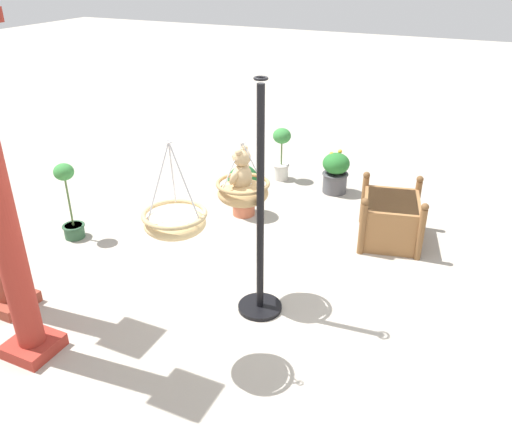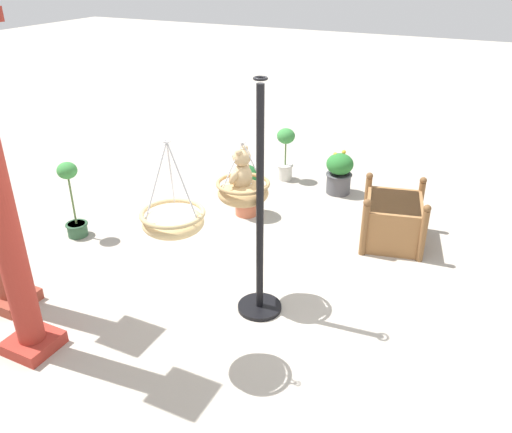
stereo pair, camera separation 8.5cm
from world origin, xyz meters
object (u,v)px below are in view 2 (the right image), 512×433
Objects in this scene: display_pole_central at (260,248)px; hanging_basket_left_high at (173,221)px; greenhouse_pillar_left at (1,211)px; potted_plant_fern_front at (286,152)px; potted_plant_tall_leafy at (73,202)px; potted_plant_bushy_green at (246,188)px; potted_plant_conical_shrub at (339,173)px; hanging_basket_with_teddy at (243,191)px; wooden_planter_box at (393,219)px; teddy_bear at (241,172)px.

display_pole_central is 1.14m from hanging_basket_left_high.
display_pole_central is 2.24m from greenhouse_pillar_left.
potted_plant_fern_front is 3.28m from potted_plant_tall_leafy.
hanging_basket_left_high is 2.98m from potted_plant_bushy_green.
hanging_basket_with_teddy is at bearing 178.68° from potted_plant_conical_shrub.
hanging_basket_with_teddy is at bearing -4.39° from hanging_basket_left_high.
hanging_basket_with_teddy is 3.25m from potted_plant_fern_front.
hanging_basket_left_high reaches higher than wooden_planter_box.
hanging_basket_with_teddy is 0.22× the size of greenhouse_pillar_left.
hanging_basket_with_teddy is 0.20m from teddy_bear.
wooden_planter_box is (1.97, -0.86, -0.41)m from display_pole_central.
greenhouse_pillar_left is at bearing 132.15° from display_pole_central.
hanging_basket_left_high is at bearing 157.35° from wooden_planter_box.
display_pole_central reaches higher than hanging_basket_with_teddy.
teddy_bear is at bearing -154.28° from potted_plant_bushy_green.
hanging_basket_with_teddy is 0.81× the size of hanging_basket_left_high.
wooden_planter_box is 1.44× the size of potted_plant_bushy_green.
teddy_bear is 0.15× the size of greenhouse_pillar_left.
greenhouse_pillar_left is 4.50× the size of potted_plant_conical_shrub.
hanging_basket_left_high reaches higher than potted_plant_tall_leafy.
teddy_bear is 0.57× the size of hanging_basket_left_high.
display_pole_central is 0.56m from hanging_basket_with_teddy.
greenhouse_pillar_left is 2.92× the size of potted_plant_tall_leafy.
hanging_basket_with_teddy is 1.05m from hanging_basket_left_high.
teddy_bear is at bearing 178.26° from potted_plant_conical_shrub.
teddy_bear is 2.63m from potted_plant_tall_leafy.
potted_plant_tall_leafy reaches higher than wooden_planter_box.
hanging_basket_with_teddy is 0.97× the size of potted_plant_conical_shrub.
wooden_planter_box reaches higher than potted_plant_conical_shrub.
greenhouse_pillar_left reaches higher than potted_plant_fern_front.
greenhouse_pillar_left is (-1.58, 1.31, 0.01)m from teddy_bear.
potted_plant_tall_leafy is (-2.84, 1.63, 0.01)m from potted_plant_fern_front.
potted_plant_fern_front is 1.16× the size of potted_plant_bushy_green.
teddy_bear is at bearing -39.61° from greenhouse_pillar_left.
hanging_basket_left_high is 1.07× the size of potted_plant_bushy_green.
potted_plant_fern_front is 1.29× the size of potted_plant_conical_shrub.
hanging_basket_with_teddy is 3.05m from potted_plant_conical_shrub.
hanging_basket_left_high is at bearing -169.35° from potted_plant_fern_front.
greenhouse_pillar_left reaches higher than potted_plant_conical_shrub.
hanging_basket_left_high is at bearing -164.48° from potted_plant_bushy_green.
teddy_bear is 0.44× the size of potted_plant_tall_leafy.
potted_plant_conical_shrub is (2.93, -0.09, -1.06)m from teddy_bear.
hanging_basket_left_high is (-0.88, 0.33, 0.63)m from display_pole_central.
potted_plant_bushy_green is (1.69, 0.84, -0.80)m from hanging_basket_with_teddy.
potted_plant_fern_front reaches higher than potted_plant_conical_shrub.
potted_plant_fern_front is at bearing -5.93° from greenhouse_pillar_left.
hanging_basket_with_teddy is at bearing 148.57° from wooden_planter_box.
display_pole_central reaches higher than wooden_planter_box.
hanging_basket_with_teddy is at bearing -94.78° from potted_plant_tall_leafy.
hanging_basket_with_teddy reaches higher than wooden_planter_box.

